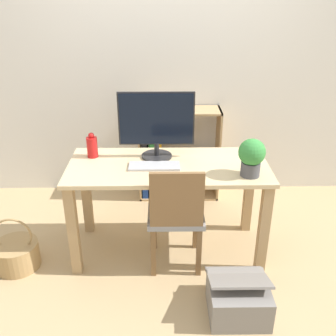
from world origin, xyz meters
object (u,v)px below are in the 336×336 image
object	(u,v)px
potted_plant	(252,156)
storage_box	(238,298)
bookshelf	(165,160)
vase	(92,146)
basket	(17,254)
chair	(176,213)
keyboard	(154,166)
monitor	(156,122)

from	to	relation	value
potted_plant	storage_box	bearing A→B (deg)	-103.28
bookshelf	storage_box	xyz separation A→B (m)	(0.46, -1.56, -0.26)
vase	basket	xyz separation A→B (m)	(-0.56, -0.35, -0.72)
potted_plant	chair	world-z (taller)	potted_plant
bookshelf	basket	bearing A→B (deg)	-135.89
keyboard	bookshelf	xyz separation A→B (m)	(0.08, 0.92, -0.37)
keyboard	bookshelf	world-z (taller)	bookshelf
storage_box	potted_plant	bearing A→B (deg)	76.72
keyboard	vase	world-z (taller)	vase
basket	storage_box	bearing A→B (deg)	-17.04
bookshelf	storage_box	distance (m)	1.65
bookshelf	vase	bearing A→B (deg)	-126.98
keyboard	chair	size ratio (longest dim) A/B	0.43
vase	chair	distance (m)	0.81
keyboard	storage_box	size ratio (longest dim) A/B	0.86
vase	bookshelf	world-z (taller)	vase
potted_plant	bookshelf	xyz separation A→B (m)	(-0.57, 1.06, -0.51)
monitor	potted_plant	bearing A→B (deg)	-26.76
chair	vase	bearing A→B (deg)	146.19
monitor	bookshelf	distance (m)	0.98
monitor	storage_box	bearing A→B (deg)	-57.67
potted_plant	storage_box	xyz separation A→B (m)	(-0.12, -0.50, -0.77)
basket	storage_box	size ratio (longest dim) A/B	0.99
monitor	basket	size ratio (longest dim) A/B	1.33
monitor	basket	world-z (taller)	monitor
vase	chair	xyz separation A→B (m)	(0.62, -0.37, -0.37)
vase	bookshelf	bearing A→B (deg)	53.02
chair	monitor	bearing A→B (deg)	107.64
potted_plant	monitor	bearing A→B (deg)	153.24
chair	bookshelf	distance (m)	1.10
bookshelf	storage_box	bearing A→B (deg)	-73.73
keyboard	chair	bearing A→B (deg)	-49.33
vase	basket	distance (m)	0.98
storage_box	bookshelf	bearing A→B (deg)	106.27
potted_plant	basket	distance (m)	1.86
keyboard	monitor	bearing A→B (deg)	85.25
storage_box	keyboard	bearing A→B (deg)	129.87
potted_plant	chair	bearing A→B (deg)	-175.98
keyboard	chair	distance (m)	0.37
monitor	chair	bearing A→B (deg)	-69.11
storage_box	chair	bearing A→B (deg)	129.56
vase	potted_plant	world-z (taller)	potted_plant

